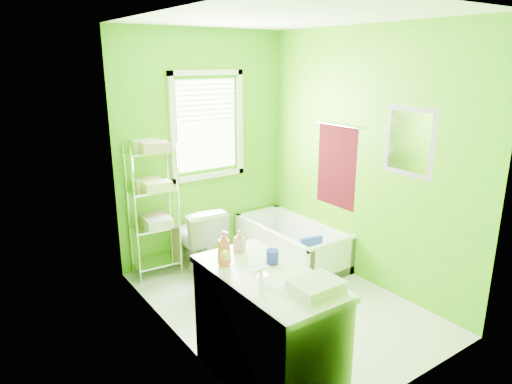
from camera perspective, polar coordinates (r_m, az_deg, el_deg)
ground at (r=4.57m, az=2.94°, el=-13.58°), size 2.90×2.90×0.00m
room_envelope at (r=4.03m, az=3.26°, el=5.88°), size 2.14×2.94×2.62m
window at (r=5.22m, az=-6.09°, el=8.96°), size 0.92×0.05×1.22m
door at (r=2.84m, az=-1.06°, el=-10.30°), size 0.09×0.80×2.00m
right_wall_decor at (r=4.76m, az=13.25°, el=4.30°), size 0.04×1.48×1.17m
bathtub at (r=5.38m, az=4.69°, el=-7.07°), size 0.66×1.41×0.45m
toilet at (r=5.06m, az=-7.23°, el=-5.76°), size 0.51×0.80×0.77m
vanity at (r=3.35m, az=1.49°, el=-16.43°), size 0.59×1.15×1.12m
wire_shelf_unit at (r=4.92m, az=-12.60°, el=-0.40°), size 0.51×0.41×1.47m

